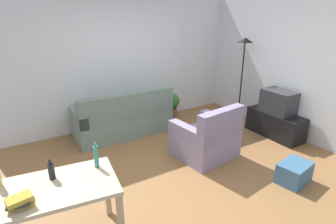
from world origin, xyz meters
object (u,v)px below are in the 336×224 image
couch (124,120)px  tv (279,102)px  bottle_tall (96,156)px  bottle_dark (51,171)px  tv_stand (275,124)px  torchiere_lamp (244,57)px  armchair (207,139)px  potted_plant (172,103)px  book_stack (20,201)px  desk (54,196)px  storage_box (294,173)px

couch → tv: (2.52, -1.59, 0.39)m
couch → bottle_tall: size_ratio=6.47×
bottle_dark → couch: bearing=53.1°
couch → bottle_tall: (-1.16, -2.14, 0.58)m
tv_stand → tv: 0.46m
torchiere_lamp → bottle_tall: 4.02m
torchiere_lamp → armchair: bearing=-150.5°
torchiere_lamp → couch: bearing=166.6°
tv_stand → armchair: armchair is taller
bottle_dark → torchiere_lamp: bearing=20.4°
potted_plant → tv: bearing=-57.3°
couch → book_stack: 3.13m
tv_stand → torchiere_lamp: torchiere_lamp is taller
tv_stand → potted_plant: (-1.21, 1.90, 0.09)m
desk → potted_plant: (2.94, 2.59, -0.32)m
tv_stand → storage_box: (-1.05, -1.18, -0.09)m
tv_stand → storage_box: size_ratio=2.29×
storage_box → bottle_tall: 2.80m
tv → desk: tv is taller
couch → armchair: 1.76m
tv_stand → bottle_dark: bearing=97.6°
torchiere_lamp → storage_box: (-1.05, -2.17, -1.26)m
book_stack → torchiere_lamp: bearing=22.4°
tv_stand → tv: (0.00, 0.00, 0.46)m
armchair → storage_box: armchair is taller
couch → tv: 3.00m
tv_stand → armchair: bearing=88.6°
tv → torchiere_lamp: (-0.00, 0.99, 0.71)m
torchiere_lamp → bottle_dark: 4.43m
tv → desk: 4.21m
tv_stand → bottle_dark: size_ratio=5.13×
couch → torchiere_lamp: 2.81m
torchiere_lamp → storage_box: torchiere_lamp is taller
bottle_dark → book_stack: 0.42m
bottle_tall → tv: bearing=8.6°
storage_box → bottle_dark: 3.21m
torchiere_lamp → bottle_dark: torchiere_lamp is taller
torchiere_lamp → tv_stand: bearing=-90.0°
couch → bottle_tall: bottle_tall is taller
torchiere_lamp → desk: torchiere_lamp is taller
desk → armchair: size_ratio=1.28×
bottle_tall → book_stack: size_ratio=1.26×
torchiere_lamp → storage_box: size_ratio=3.77×
torchiere_lamp → armchair: size_ratio=1.82×
tv_stand → desk: size_ratio=0.86×
torchiere_lamp → desk: size_ratio=1.42×
potted_plant → storage_box: size_ratio=1.19×
torchiere_lamp → storage_box: bearing=-115.8°
potted_plant → bottle_tall: size_ratio=2.00×
tv → armchair: 1.72m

